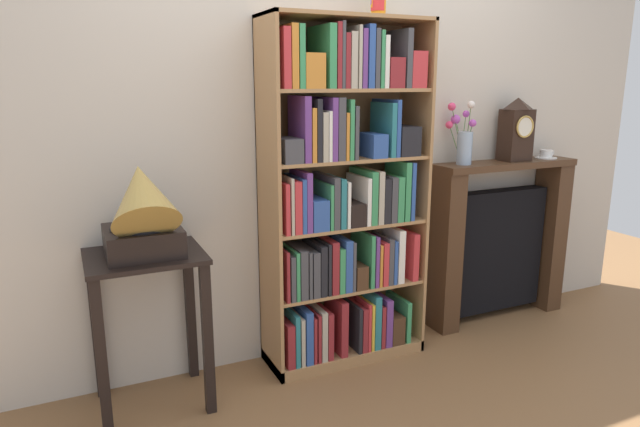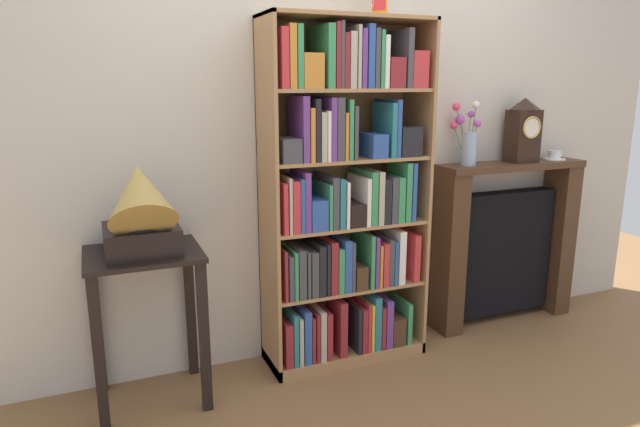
% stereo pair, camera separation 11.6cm
% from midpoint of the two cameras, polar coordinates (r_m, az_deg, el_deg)
% --- Properties ---
extents(ground_plane, '(7.42, 6.40, 0.02)m').
position_cam_midpoint_polar(ground_plane, '(3.15, 4.23, -15.05)').
color(ground_plane, brown).
extents(wall_back, '(4.42, 0.08, 2.60)m').
position_cam_midpoint_polar(wall_back, '(3.05, 3.03, 9.86)').
color(wall_back, beige).
rests_on(wall_back, ground).
extents(bookshelf, '(0.86, 0.32, 1.80)m').
position_cam_midpoint_polar(bookshelf, '(2.90, 3.54, 0.73)').
color(bookshelf, '#A87A4C').
rests_on(bookshelf, ground).
extents(side_table_left, '(0.51, 0.43, 0.74)m').
position_cam_midpoint_polar(side_table_left, '(2.68, -16.22, -8.07)').
color(side_table_left, black).
rests_on(side_table_left, ground).
extents(gramophone, '(0.32, 0.45, 0.49)m').
position_cam_midpoint_polar(gramophone, '(2.50, -16.68, 0.35)').
color(gramophone, black).
rests_on(gramophone, side_table_left).
extents(fireplace_mantel, '(0.96, 0.22, 1.01)m').
position_cam_midpoint_polar(fireplace_mantel, '(3.68, 19.20, -2.95)').
color(fireplace_mantel, '#472D1C').
rests_on(fireplace_mantel, ground).
extents(mantel_clock, '(0.17, 0.14, 0.38)m').
position_cam_midpoint_polar(mantel_clock, '(3.58, 21.01, 7.99)').
color(mantel_clock, black).
rests_on(mantel_clock, fireplace_mantel).
extents(flower_vase, '(0.14, 0.13, 0.36)m').
position_cam_midpoint_polar(flower_vase, '(3.34, 15.90, 7.29)').
color(flower_vase, '#99B2D1').
rests_on(flower_vase, fireplace_mantel).
extents(teacup_with_saucer, '(0.14, 0.14, 0.05)m').
position_cam_midpoint_polar(teacup_with_saucer, '(3.79, 23.74, 5.44)').
color(teacup_with_saucer, white).
rests_on(teacup_with_saucer, fireplace_mantel).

